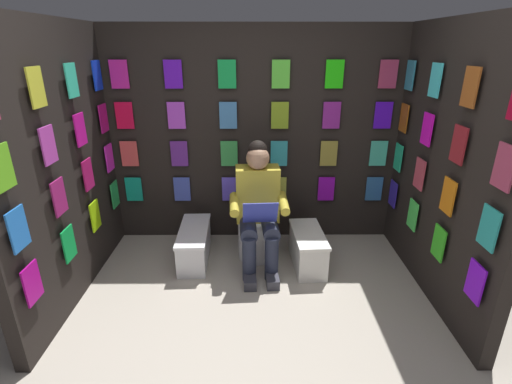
{
  "coord_description": "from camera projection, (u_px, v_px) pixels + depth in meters",
  "views": [
    {
      "loc": [
        0.0,
        1.84,
        1.98
      ],
      "look_at": [
        -0.01,
        -1.04,
        0.85
      ],
      "focal_mm": 26.27,
      "sensor_mm": 36.0,
      "label": 1
    }
  ],
  "objects": [
    {
      "name": "person_reading",
      "position": [
        259.0,
        207.0,
        3.42
      ],
      "size": [
        0.54,
        0.7,
        1.19
      ],
      "rotation": [
        0.0,
        0.0,
        0.06
      ],
      "color": "gold",
      "rests_on": "ground"
    },
    {
      "name": "toilet",
      "position": [
        257.0,
        223.0,
        3.73
      ],
      "size": [
        0.41,
        0.56,
        0.77
      ],
      "rotation": [
        0.0,
        0.0,
        0.06
      ],
      "color": "white",
      "rests_on": "ground"
    },
    {
      "name": "ground_plane",
      "position": [
        255.0,
        372.0,
        2.44
      ],
      "size": [
        30.0,
        30.0,
        0.0
      ],
      "primitive_type": "plane",
      "color": "#B2A899"
    },
    {
      "name": "comic_longbox_near",
      "position": [
        308.0,
        249.0,
        3.56
      ],
      "size": [
        0.32,
        0.64,
        0.35
      ],
      "rotation": [
        0.0,
        0.0,
        0.06
      ],
      "color": "white",
      "rests_on": "ground"
    },
    {
      "name": "display_wall_left",
      "position": [
        447.0,
        167.0,
        2.92
      ],
      "size": [
        0.14,
        1.89,
        2.18
      ],
      "color": "black",
      "rests_on": "ground"
    },
    {
      "name": "display_wall_right",
      "position": [
        61.0,
        168.0,
        2.91
      ],
      "size": [
        0.14,
        1.89,
        2.18
      ],
      "color": "black",
      "rests_on": "ground"
    },
    {
      "name": "display_wall_back",
      "position": [
        254.0,
        138.0,
        3.84
      ],
      "size": [
        3.01,
        0.14,
        2.18
      ],
      "color": "black",
      "rests_on": "ground"
    },
    {
      "name": "comic_longbox_far",
      "position": [
        195.0,
        244.0,
        3.66
      ],
      "size": [
        0.3,
        0.73,
        0.33
      ],
      "rotation": [
        0.0,
        0.0,
        0.03
      ],
      "color": "silver",
      "rests_on": "ground"
    }
  ]
}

